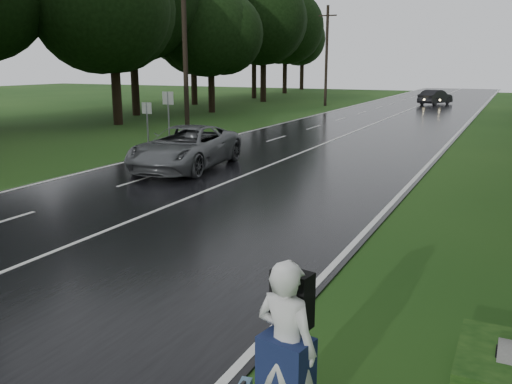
% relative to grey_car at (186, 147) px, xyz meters
% --- Properties ---
extents(ground, '(160.00, 160.00, 0.00)m').
position_rel_grey_car_xyz_m(ground, '(2.75, -10.59, -0.87)').
color(ground, '#224614').
rests_on(ground, ground).
extents(road, '(12.00, 140.00, 0.04)m').
position_rel_grey_car_xyz_m(road, '(2.75, 9.41, -0.85)').
color(road, black).
rests_on(road, ground).
extents(lane_center, '(0.12, 140.00, 0.01)m').
position_rel_grey_car_xyz_m(lane_center, '(2.75, 9.41, -0.82)').
color(lane_center, silver).
rests_on(lane_center, road).
extents(grey_car, '(3.44, 6.23, 1.65)m').
position_rel_grey_car_xyz_m(grey_car, '(0.00, 0.00, 0.00)').
color(grey_car, '#545759').
rests_on(grey_car, road).
extents(far_car, '(3.02, 4.79, 1.49)m').
position_rel_grey_car_xyz_m(far_car, '(3.97, 39.72, -0.08)').
color(far_car, black).
rests_on(far_car, road).
extents(hitchhiker, '(0.83, 0.78, 2.05)m').
position_rel_grey_car_xyz_m(hitchhiker, '(9.61, -12.57, 0.09)').
color(hitchhiker, silver).
rests_on(hitchhiker, ground).
extents(utility_pole_mid, '(1.80, 0.28, 9.41)m').
position_rel_grey_car_xyz_m(utility_pole_mid, '(-5.75, 8.87, -0.87)').
color(utility_pole_mid, black).
rests_on(utility_pole_mid, ground).
extents(utility_pole_far, '(1.80, 0.28, 9.56)m').
position_rel_grey_car_xyz_m(utility_pole_far, '(-5.75, 33.79, -0.87)').
color(utility_pole_far, black).
rests_on(utility_pole_far, ground).
extents(road_sign_a, '(0.55, 0.10, 2.27)m').
position_rel_grey_car_xyz_m(road_sign_a, '(-4.45, 3.41, -0.87)').
color(road_sign_a, white).
rests_on(road_sign_a, ground).
extents(road_sign_b, '(0.65, 0.10, 2.70)m').
position_rel_grey_car_xyz_m(road_sign_b, '(-4.45, 5.19, -0.87)').
color(road_sign_b, white).
rests_on(road_sign_b, ground).
extents(tree_left_d, '(8.58, 8.58, 13.41)m').
position_rel_grey_car_xyz_m(tree_left_d, '(-13.06, 11.39, -0.87)').
color(tree_left_d, black).
rests_on(tree_left_d, ground).
extents(tree_left_e, '(7.58, 7.58, 11.84)m').
position_rel_grey_car_xyz_m(tree_left_e, '(-12.15, 22.48, -0.87)').
color(tree_left_e, black).
rests_on(tree_left_e, ground).
extents(tree_left_f, '(9.79, 9.79, 15.30)m').
position_rel_grey_car_xyz_m(tree_left_f, '(-13.83, 36.42, -0.87)').
color(tree_left_f, black).
rests_on(tree_left_f, ground).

